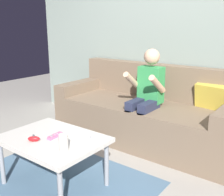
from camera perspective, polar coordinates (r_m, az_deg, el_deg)
name	(u,v)px	position (r m, az deg, el deg)	size (l,w,h in m)	color
ground_plane	(85,195)	(2.22, -5.72, -19.68)	(8.94, 8.94, 0.00)	#9E998E
wall_back	(181,26)	(3.20, 14.34, 14.38)	(4.47, 0.05, 2.50)	gray
couch	(146,114)	(3.08, 7.21, -3.39)	(2.03, 0.80, 0.83)	#75604C
person_seated_on_couch	(146,93)	(2.80, 7.18, 1.03)	(0.35, 0.43, 1.03)	#282D47
coffee_table	(53,142)	(2.20, -12.39, -9.07)	(0.79, 0.59, 0.41)	beige
area_rug	(55,184)	(2.38, -11.87, -17.26)	(1.50, 1.19, 0.01)	slate
game_remote_pink_near_edge	(55,136)	(2.18, -11.88, -7.80)	(0.05, 0.14, 0.03)	pink
nunchuk_red	(34,139)	(2.15, -16.12, -8.22)	(0.10, 0.09, 0.05)	red
game_remote_white_far_corner	(86,140)	(2.08, -5.54, -8.72)	(0.11, 0.14, 0.03)	white
soda_can	(64,143)	(1.93, -10.16, -9.20)	(0.07, 0.07, 0.12)	silver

